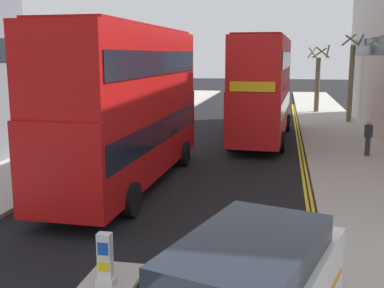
% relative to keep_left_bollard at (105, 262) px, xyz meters
% --- Properties ---
extents(sidewalk_right, '(4.00, 80.00, 0.14)m').
position_rel_keep_left_bollard_xyz_m(sidewalk_right, '(6.50, 11.55, -0.54)').
color(sidewalk_right, '#ADA89E').
rests_on(sidewalk_right, ground).
extents(sidewalk_left, '(4.00, 80.00, 0.14)m').
position_rel_keep_left_bollard_xyz_m(sidewalk_left, '(-6.50, 11.55, -0.54)').
color(sidewalk_left, '#ADA89E').
rests_on(sidewalk_left, ground).
extents(kerb_line_outer, '(0.10, 56.00, 0.01)m').
position_rel_keep_left_bollard_xyz_m(kerb_line_outer, '(4.40, 9.55, -0.60)').
color(kerb_line_outer, yellow).
rests_on(kerb_line_outer, ground).
extents(kerb_line_inner, '(0.10, 56.00, 0.01)m').
position_rel_keep_left_bollard_xyz_m(kerb_line_inner, '(4.24, 9.55, -0.60)').
color(kerb_line_inner, yellow).
rests_on(kerb_line_inner, ground).
extents(traffic_island, '(1.10, 2.20, 0.10)m').
position_rel_keep_left_bollard_xyz_m(traffic_island, '(0.00, 0.00, -0.56)').
color(traffic_island, '#ADA89E').
rests_on(traffic_island, ground).
extents(keep_left_bollard, '(0.36, 0.28, 1.11)m').
position_rel_keep_left_bollard_xyz_m(keep_left_bollard, '(0.00, 0.00, 0.00)').
color(keep_left_bollard, silver).
rests_on(keep_left_bollard, traffic_island).
extents(double_decker_bus_away, '(2.98, 10.86, 5.64)m').
position_rel_keep_left_bollard_xyz_m(double_decker_bus_away, '(-2.02, 7.67, 2.42)').
color(double_decker_bus_away, '#B20F0F').
rests_on(double_decker_bus_away, ground).
extents(double_decker_bus_oncoming, '(3.16, 10.90, 5.64)m').
position_rel_keep_left_bollard_xyz_m(double_decker_bus_oncoming, '(2.28, 17.90, 2.42)').
color(double_decker_bus_oncoming, red).
rests_on(double_decker_bus_oncoming, ground).
extents(pedestrian_far, '(0.34, 0.22, 1.62)m').
position_rel_keep_left_bollard_xyz_m(pedestrian_far, '(7.22, 13.89, 0.38)').
color(pedestrian_far, '#2D2D38').
rests_on(pedestrian_far, sidewalk_right).
extents(street_tree_near, '(1.36, 1.39, 5.92)m').
position_rel_keep_left_bollard_xyz_m(street_tree_near, '(7.83, 25.19, 2.34)').
color(street_tree_near, '#6B6047').
rests_on(street_tree_near, sidewalk_right).
extents(street_tree_mid, '(1.72, 1.73, 5.28)m').
position_rel_keep_left_bollard_xyz_m(street_tree_mid, '(6.03, 30.82, 2.04)').
color(street_tree_mid, '#6B6047').
rests_on(street_tree_mid, sidewalk_right).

